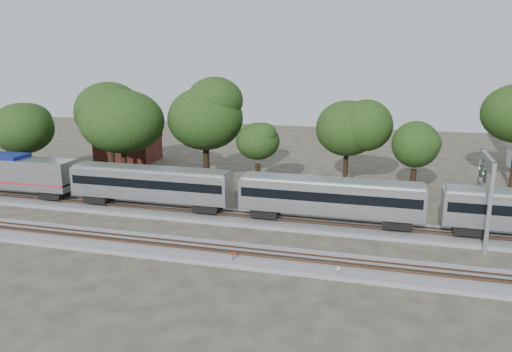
{
  "coord_description": "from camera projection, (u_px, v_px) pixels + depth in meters",
  "views": [
    {
      "loc": [
        15.94,
        -43.17,
        17.37
      ],
      "look_at": [
        2.64,
        5.0,
        5.23
      ],
      "focal_mm": 35.0,
      "sensor_mm": 36.0,
      "label": 1
    }
  ],
  "objects": [
    {
      "name": "tree_2",
      "position": [
        122.0,
        121.0,
        65.48
      ],
      "size": [
        9.04,
        9.04,
        12.75
      ],
      "color": "black",
      "rests_on": "ground"
    },
    {
      "name": "tree_0",
      "position": [
        23.0,
        129.0,
        69.35
      ],
      "size": [
        7.56,
        7.56,
        10.66
      ],
      "color": "black",
      "rests_on": "ground"
    },
    {
      "name": "tree_5",
      "position": [
        347.0,
        128.0,
        65.86
      ],
      "size": [
        8.08,
        8.08,
        11.39
      ],
      "color": "black",
      "rests_on": "ground"
    },
    {
      "name": "tree_4",
      "position": [
        258.0,
        141.0,
        64.45
      ],
      "size": [
        6.63,
        6.63,
        9.35
      ],
      "color": "black",
      "rests_on": "ground"
    },
    {
      "name": "tree_1",
      "position": [
        109.0,
        112.0,
        72.98
      ],
      "size": [
        9.47,
        9.47,
        13.35
      ],
      "color": "black",
      "rests_on": "ground"
    },
    {
      "name": "switch_lever",
      "position": [
        245.0,
        264.0,
        42.28
      ],
      "size": [
        0.5,
        0.3,
        0.3
      ],
      "primitive_type": "cube",
      "rotation": [
        0.0,
        0.0,
        0.0
      ],
      "color": "#512D19",
      "rests_on": "ground"
    },
    {
      "name": "tree_6",
      "position": [
        416.0,
        145.0,
        60.43
      ],
      "size": [
        6.96,
        6.96,
        9.81
      ],
      "color": "black",
      "rests_on": "ground"
    },
    {
      "name": "track_far",
      "position": [
        235.0,
        217.0,
        54.23
      ],
      "size": [
        160.0,
        5.0,
        0.73
      ],
      "color": "slate",
      "rests_on": "ground"
    },
    {
      "name": "signal_gantry",
      "position": [
        485.0,
        179.0,
        46.48
      ],
      "size": [
        0.58,
        6.89,
        8.38
      ],
      "color": "gray",
      "rests_on": "ground"
    },
    {
      "name": "tree_3",
      "position": [
        205.0,
        119.0,
        66.77
      ],
      "size": [
        9.24,
        9.24,
        13.02
      ],
      "color": "black",
      "rests_on": "ground"
    },
    {
      "name": "brick_building",
      "position": [
        128.0,
        147.0,
        83.75
      ],
      "size": [
        9.97,
        7.27,
        4.63
      ],
      "rotation": [
        0.0,
        0.0,
        0.05
      ],
      "color": "maroon",
      "rests_on": "ground"
    },
    {
      "name": "switch_stand_red",
      "position": [
        233.0,
        257.0,
        42.32
      ],
      "size": [
        0.35,
        0.15,
        1.12
      ],
      "rotation": [
        0.0,
        0.0,
        0.34
      ],
      "color": "#512D19",
      "rests_on": "ground"
    },
    {
      "name": "track_near",
      "position": [
        201.0,
        251.0,
        44.86
      ],
      "size": [
        160.0,
        5.0,
        0.73
      ],
      "color": "slate",
      "rests_on": "ground"
    },
    {
      "name": "ground",
      "position": [
        216.0,
        238.0,
        48.66
      ],
      "size": [
        160.0,
        160.0,
        0.0
      ],
      "primitive_type": "plane",
      "color": "#383328",
      "rests_on": "ground"
    },
    {
      "name": "switch_stand_white",
      "position": [
        339.0,
        271.0,
        39.71
      ],
      "size": [
        0.31,
        0.06,
        0.97
      ],
      "rotation": [
        0.0,
        0.0,
        0.07
      ],
      "color": "#512D19",
      "rests_on": "ground"
    }
  ]
}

